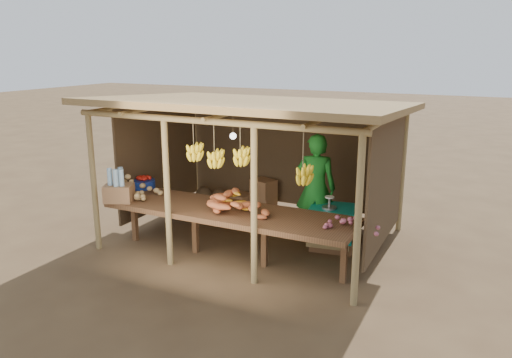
% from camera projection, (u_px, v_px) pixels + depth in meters
% --- Properties ---
extents(ground, '(60.00, 60.00, 0.00)m').
position_uv_depth(ground, '(256.00, 238.00, 8.50)').
color(ground, brown).
rests_on(ground, ground).
extents(stall_structure, '(4.70, 3.50, 2.43)m').
position_uv_depth(stall_structure, '(260.00, 127.00, 7.99)').
color(stall_structure, olive).
rests_on(stall_structure, ground).
extents(counter, '(3.90, 1.05, 0.80)m').
position_uv_depth(counter, '(228.00, 213.00, 7.48)').
color(counter, brown).
rests_on(counter, ground).
extents(potato_heap, '(1.01, 0.80, 0.36)m').
position_uv_depth(potato_heap, '(129.00, 186.00, 8.10)').
color(potato_heap, tan).
rests_on(potato_heap, counter).
extents(sweet_potato_heap, '(1.16, 0.73, 0.36)m').
position_uv_depth(sweet_potato_heap, '(236.00, 200.00, 7.33)').
color(sweet_potato_heap, '#BF5E31').
rests_on(sweet_potato_heap, counter).
extents(onion_heap, '(0.78, 0.54, 0.35)m').
position_uv_depth(onion_heap, '(353.00, 217.00, 6.61)').
color(onion_heap, '#AE5467').
rests_on(onion_heap, counter).
extents(banana_pile, '(0.60, 0.46, 0.34)m').
position_uv_depth(banana_pile, '(234.00, 196.00, 7.55)').
color(banana_pile, yellow).
rests_on(banana_pile, counter).
extents(tomato_basin, '(0.40, 0.40, 0.21)m').
position_uv_depth(tomato_basin, '(143.00, 183.00, 8.60)').
color(tomato_basin, navy).
rests_on(tomato_basin, counter).
extents(bottle_box, '(0.53, 0.48, 0.54)m').
position_uv_depth(bottle_box, '(119.00, 189.00, 7.83)').
color(bottle_box, '#8C623E').
rests_on(bottle_box, counter).
extents(vendor, '(0.75, 0.58, 1.82)m').
position_uv_depth(vendor, '(316.00, 188.00, 8.20)').
color(vendor, '#1B7B24').
rests_on(vendor, ground).
extents(tarp_crate, '(0.84, 0.75, 0.90)m').
position_uv_depth(tarp_crate, '(333.00, 226.00, 8.01)').
color(tarp_crate, brown).
rests_on(tarp_crate, ground).
extents(carton_stack, '(0.98, 0.45, 0.69)m').
position_uv_depth(carton_stack, '(256.00, 199.00, 9.71)').
color(carton_stack, '#8C623E').
rests_on(carton_stack, ground).
extents(burlap_sacks, '(0.75, 0.39, 0.53)m').
position_uv_depth(burlap_sacks, '(212.00, 198.00, 10.00)').
color(burlap_sacks, '#4E3A24').
rests_on(burlap_sacks, ground).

